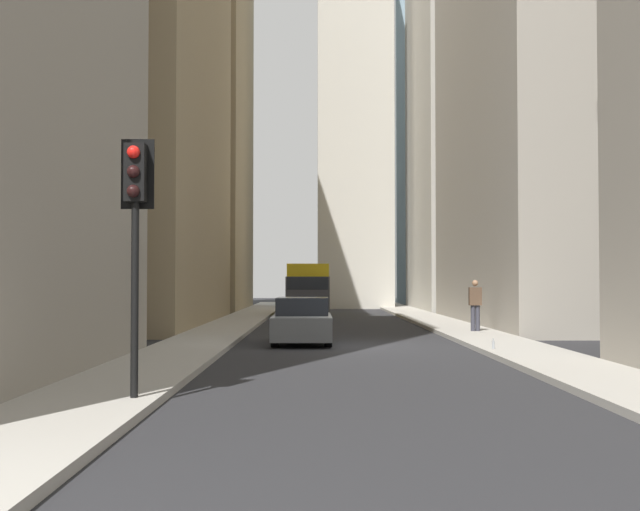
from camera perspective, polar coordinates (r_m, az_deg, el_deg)
ground_plane at (r=24.87m, az=1.99°, el=-6.20°), size 135.00×135.00×0.00m
sidewalk_right at (r=25.09m, az=-8.40°, el=-5.98°), size 90.00×2.20×0.14m
sidewalk_left at (r=25.44m, az=12.22°, el=-5.90°), size 90.00×2.20×0.14m
building_left_far at (r=57.17m, az=11.72°, el=13.35°), size 13.55×10.50×33.53m
building_right_far at (r=56.89m, az=-10.23°, el=11.66°), size 13.60×10.50×30.14m
building_right_midfar at (r=38.69m, az=-15.09°, el=13.24°), size 17.53×10.00×23.79m
church_spire at (r=62.09m, az=2.36°, el=15.54°), size 5.78×5.78×38.95m
delivery_truck at (r=45.56m, az=-0.82°, el=-2.33°), size 6.46×2.25×2.84m
hatchback_grey at (r=25.77m, az=-1.22°, el=-4.57°), size 4.30×1.78×1.42m
traffic_light_foreground at (r=13.22m, az=-12.53°, el=3.33°), size 0.43×0.52×4.02m
pedestrian at (r=30.26m, az=10.58°, el=-3.22°), size 0.26×0.44×1.82m
discarded_bottle at (r=22.57m, az=11.78°, el=-5.99°), size 0.07×0.07×0.27m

